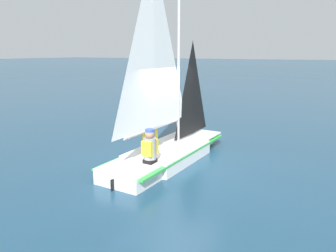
# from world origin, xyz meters

# --- Properties ---
(ground_plane) EXTENTS (260.00, 260.00, 0.00)m
(ground_plane) POSITION_xyz_m (0.00, 0.00, 0.00)
(ground_plane) COLOR navy
(sailboat_main) EXTENTS (4.64, 1.55, 5.31)m
(sailboat_main) POSITION_xyz_m (0.05, -0.00, 0.80)
(sailboat_main) COLOR white
(sailboat_main) RESTS_ON ground_plane
(sailor_helm) EXTENTS (0.35, 0.31, 1.16)m
(sailor_helm) POSITION_xyz_m (0.35, -0.35, 0.63)
(sailor_helm) COLOR black
(sailor_helm) RESTS_ON ground_plane
(sailor_crew) EXTENTS (0.35, 0.31, 1.16)m
(sailor_crew) POSITION_xyz_m (1.27, 0.22, 0.63)
(sailor_crew) COLOR black
(sailor_crew) RESTS_ON ground_plane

